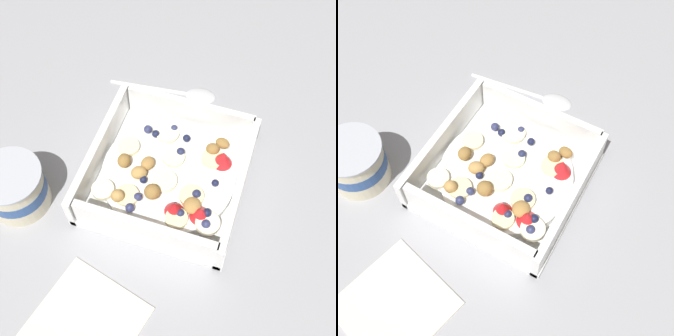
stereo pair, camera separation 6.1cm
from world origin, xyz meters
TOP-DOWN VIEW (x-y plane):
  - ground_plane at (0.00, 0.00)m, footprint 2.40×2.40m
  - fruit_bowl at (0.00, 0.00)m, footprint 0.21×0.21m
  - spoon at (0.16, 0.03)m, footprint 0.04×0.17m
  - yogurt_cup at (-0.09, 0.18)m, footprint 0.09×0.09m
  - folded_napkin at (-0.22, 0.03)m, footprint 0.15×0.15m

SIDE VIEW (x-z plane):
  - ground_plane at x=0.00m, z-range 0.00..0.00m
  - folded_napkin at x=-0.22m, z-range 0.00..0.01m
  - spoon at x=0.16m, z-range 0.00..0.01m
  - fruit_bowl at x=0.00m, z-range -0.01..0.05m
  - yogurt_cup at x=-0.09m, z-range 0.00..0.07m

